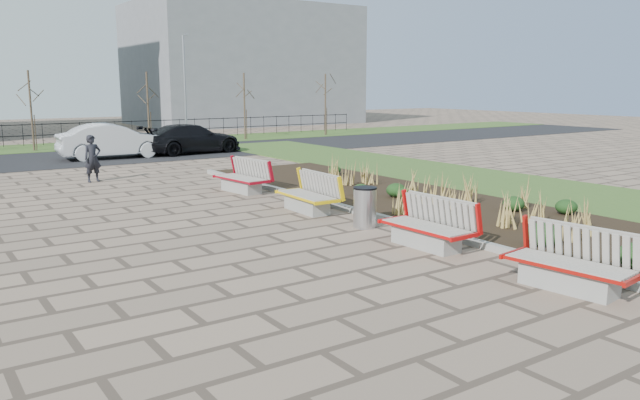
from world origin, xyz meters
TOP-DOWN VIEW (x-y plane):
  - ground at (0.00, 0.00)m, footprint 120.00×120.00m
  - planting_bed at (6.25, 5.00)m, footprint 4.50×18.00m
  - planting_curb at (3.92, 5.00)m, footprint 0.16×18.00m
  - grass_verge_near at (11.00, 5.00)m, footprint 5.00×38.00m
  - grass_verge_far at (0.00, 28.00)m, footprint 80.00×5.00m
  - road at (0.00, 22.00)m, footprint 80.00×7.00m
  - bench_a at (3.00, -1.96)m, footprint 1.17×2.20m
  - bench_b at (3.00, 1.35)m, footprint 0.97×2.13m
  - bench_c at (3.00, 5.82)m, footprint 0.99×2.14m
  - bench_d at (3.00, 9.57)m, footprint 1.13×2.19m
  - litter_bin at (3.12, 3.50)m, footprint 0.54×0.54m
  - pedestrian at (-0.24, 14.34)m, footprint 0.64×0.47m
  - car_silver at (2.40, 21.02)m, footprint 4.88×1.95m
  - car_black at (6.19, 20.93)m, footprint 5.04×2.34m
  - tree_c at (0.00, 26.50)m, footprint 1.40×1.40m
  - tree_d at (6.00, 26.50)m, footprint 1.40×1.40m
  - tree_e at (12.00, 26.50)m, footprint 1.40×1.40m
  - tree_f at (18.00, 26.50)m, footprint 1.40×1.40m
  - lamp_east at (8.00, 26.00)m, footprint 0.24×0.60m
  - railing_fence at (0.00, 29.50)m, footprint 44.00×0.10m
  - building_grey at (20.00, 42.00)m, footprint 18.00×12.00m

SIDE VIEW (x-z plane):
  - ground at x=0.00m, z-range 0.00..0.00m
  - road at x=0.00m, z-range 0.00..0.02m
  - grass_verge_near at x=11.00m, z-range 0.00..0.04m
  - grass_verge_far at x=0.00m, z-range 0.00..0.04m
  - planting_bed at x=6.25m, z-range 0.00..0.10m
  - planting_curb at x=3.92m, z-range 0.00..0.15m
  - litter_bin at x=3.12m, z-range 0.00..0.94m
  - bench_a at x=3.00m, z-range 0.00..1.00m
  - bench_b at x=3.00m, z-range 0.00..1.00m
  - bench_c at x=3.00m, z-range 0.00..1.00m
  - bench_d at x=3.00m, z-range 0.00..1.00m
  - railing_fence at x=0.00m, z-range 0.04..1.24m
  - car_black at x=6.19m, z-range 0.02..1.45m
  - car_silver at x=2.40m, z-range 0.02..1.60m
  - pedestrian at x=-0.24m, z-range 0.00..1.63m
  - tree_c at x=0.00m, z-range 0.04..4.04m
  - tree_d at x=6.00m, z-range 0.04..4.04m
  - tree_e at x=12.00m, z-range 0.04..4.04m
  - tree_f at x=18.00m, z-range 0.04..4.04m
  - lamp_east at x=8.00m, z-range 0.04..6.04m
  - building_grey at x=20.00m, z-range 0.00..10.00m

